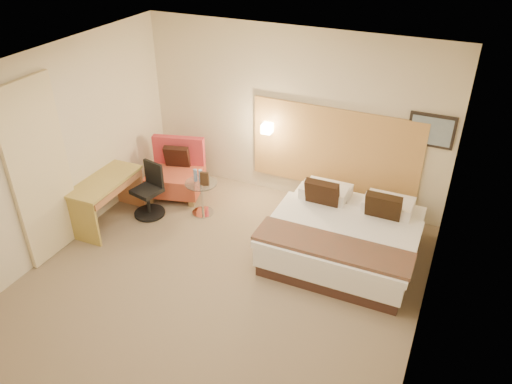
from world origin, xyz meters
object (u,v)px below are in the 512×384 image
at_px(lounge_chair, 176,173).
at_px(desk, 107,189).
at_px(bed, 344,235).
at_px(side_table, 202,196).
at_px(desk_chair, 150,194).

relative_size(lounge_chair, desk, 0.85).
distance_m(bed, side_table, 2.25).
distance_m(lounge_chair, desk, 1.26).
bearing_deg(lounge_chair, desk, -110.08).
bearing_deg(side_table, desk_chair, -154.98).
bearing_deg(bed, desk_chair, -175.22).
height_order(lounge_chair, desk, lounge_chair).
bearing_deg(bed, lounge_chair, 171.08).
relative_size(bed, side_table, 3.45).
xyz_separation_m(desk, desk_chair, (0.40, 0.45, -0.24)).
xyz_separation_m(bed, lounge_chair, (-2.94, 0.46, 0.05)).
bearing_deg(desk_chair, lounge_chair, 87.94).
height_order(bed, desk, bed).
bearing_deg(desk_chair, desk, -131.32).
bearing_deg(lounge_chair, bed, -8.92).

